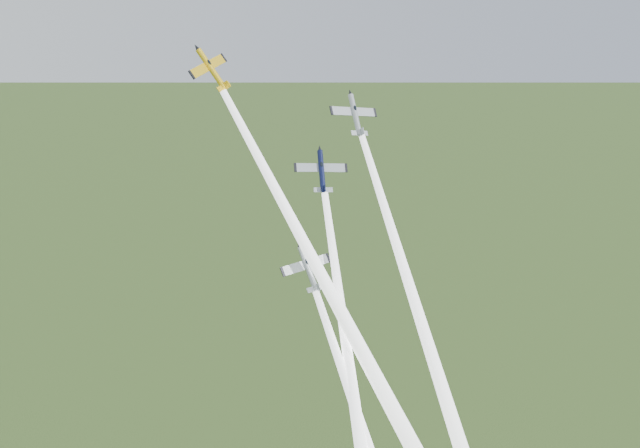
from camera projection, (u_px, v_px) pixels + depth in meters
The scene contains 6 objects.
plane_yellow at pixel (211, 69), 103.55m from camera, with size 7.61×7.55×1.19m, color yellow, non-canonical shape.
smoke_trail_yellow at pixel (333, 297), 103.76m from camera, with size 2.48×2.48×60.57m, color white, non-canonical shape.
plane_navy at pixel (322, 171), 110.52m from camera, with size 7.64×7.58×1.20m, color #0C1238, non-canonical shape.
plane_silver_right at pixel (355, 115), 115.69m from camera, with size 8.08×8.02×1.27m, color #AAB0B8, non-canonical shape.
smoke_trail_silver_right at pixel (428, 344), 109.35m from camera, with size 2.48×2.48×62.02m, color white, non-canonical shape.
plane_silver_low at pixel (308, 268), 105.89m from camera, with size 7.82×7.76×1.23m, color #A8AEB6, non-canonical shape.
Camera 1 is at (-60.77, -86.79, 122.87)m, focal length 45.00 mm.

